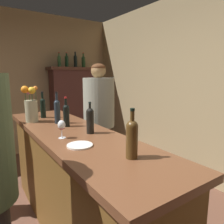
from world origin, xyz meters
name	(u,v)px	position (x,y,z in m)	size (l,w,h in m)	color
wall_right	(222,89)	(2.57, 0.00, 1.34)	(0.12, 5.74, 2.69)	tan
bar_counter	(75,182)	(0.62, 0.30, 0.51)	(0.63, 2.42, 1.02)	brown
display_cabinet	(73,106)	(1.63, 2.60, 0.87)	(0.96, 0.37, 1.68)	#452321
wine_bottle_malbec	(90,119)	(0.72, 0.16, 1.14)	(0.07, 0.07, 0.28)	black
wine_bottle_riesling	(66,114)	(0.65, 0.51, 1.14)	(0.06, 0.06, 0.30)	black
wine_bottle_merlot	(132,137)	(0.67, -0.48, 1.15)	(0.07, 0.07, 0.31)	#4C3416
wine_bottle_pinot	(57,110)	(0.62, 0.69, 1.16)	(0.06, 0.06, 0.33)	#212B34
wine_bottle_syrah	(43,107)	(0.58, 1.07, 1.15)	(0.06, 0.06, 0.31)	black
wine_glass_front	(32,109)	(0.49, 1.20, 1.11)	(0.06, 0.06, 0.13)	white
wine_glass_mid	(62,126)	(0.46, 0.16, 1.12)	(0.06, 0.06, 0.15)	white
flower_arrangement	(31,106)	(0.41, 0.91, 1.19)	(0.17, 0.14, 0.40)	tan
cheese_plate	(80,145)	(0.50, -0.10, 1.02)	(0.19, 0.19, 0.01)	white
display_bottle_left	(59,61)	(1.37, 2.60, 1.80)	(0.06, 0.06, 0.28)	#2D512D
display_bottle_midleft	(67,61)	(1.53, 2.60, 1.80)	(0.07, 0.07, 0.29)	#13321D
display_bottle_center	(75,60)	(1.72, 2.60, 1.81)	(0.07, 0.07, 0.31)	black
display_bottle_midright	(83,61)	(1.89, 2.60, 1.81)	(0.08, 0.08, 0.30)	#203F1F
bartender	(99,123)	(1.24, 0.88, 0.90)	(0.40, 0.40, 1.66)	maroon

